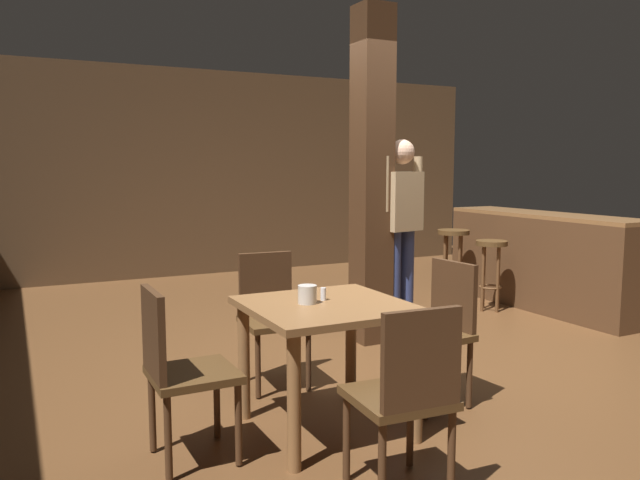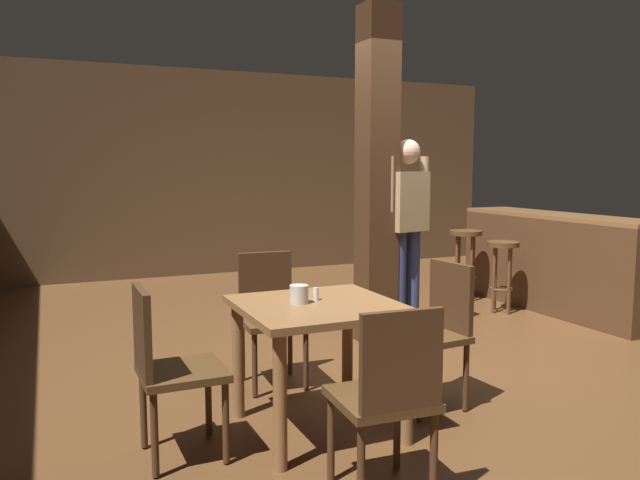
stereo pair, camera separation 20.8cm
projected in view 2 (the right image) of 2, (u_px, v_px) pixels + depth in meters
name	position (u px, v px, depth m)	size (l,w,h in m)	color
ground_plane	(406.00, 359.00, 4.87)	(10.80, 10.80, 0.00)	brown
wall_back	(239.00, 173.00, 8.79)	(8.00, 0.10, 2.80)	brown
pillar	(377.00, 178.00, 5.20)	(0.28, 0.28, 2.80)	#422816
dining_table	(318.00, 327.00, 3.49)	(0.87, 0.87, 0.74)	brown
chair_east	(436.00, 326.00, 3.87)	(0.45, 0.45, 0.89)	#4C3319
chair_south	(389.00, 392.00, 2.74)	(0.44, 0.44, 0.89)	#4C3319
chair_north	(270.00, 311.00, 4.29)	(0.44, 0.44, 0.89)	#4C3319
chair_west	(167.00, 363.00, 3.14)	(0.42, 0.42, 0.89)	#4C3319
napkin_cup	(299.00, 294.00, 3.47)	(0.10, 0.10, 0.10)	beige
salt_shaker	(316.00, 294.00, 3.55)	(0.03, 0.03, 0.07)	silver
standing_person	(407.00, 225.00, 5.29)	(0.47, 0.26, 1.72)	tan
bar_counter	(550.00, 262.00, 6.44)	(0.56, 2.33, 1.01)	brown
bar_stool_near	(503.00, 260.00, 6.36)	(0.32, 0.32, 0.73)	#4C3319
bar_stool_mid	(465.00, 248.00, 6.95)	(0.35, 0.35, 0.78)	#4C3319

